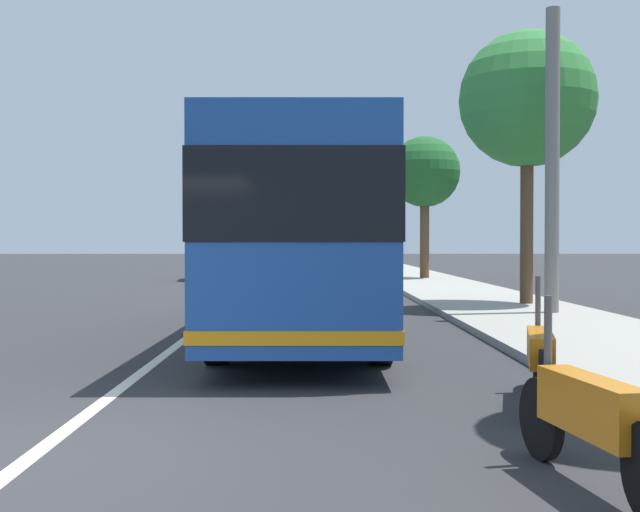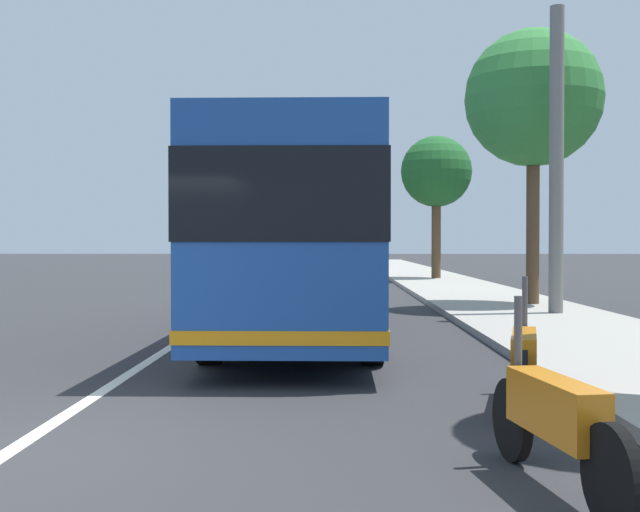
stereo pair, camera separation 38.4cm
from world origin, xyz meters
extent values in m
plane|color=#2D2D30|center=(0.00, 0.00, 0.00)|extent=(220.00, 220.00, 0.00)
cube|color=#9E998E|center=(10.00, -6.88, 0.07)|extent=(110.00, 3.60, 0.14)
cube|color=silver|center=(10.00, 0.00, 0.00)|extent=(110.00, 0.16, 0.01)
cube|color=#1E4C9E|center=(8.22, -2.03, 1.81)|extent=(11.35, 2.52, 2.91)
cube|color=black|center=(8.22, -2.03, 2.20)|extent=(11.39, 2.56, 1.06)
cube|color=orange|center=(8.22, -2.03, 0.60)|extent=(11.38, 2.55, 0.16)
cylinder|color=black|center=(11.86, -0.96, 0.50)|extent=(1.00, 0.31, 1.00)
cylinder|color=black|center=(11.84, -3.17, 0.50)|extent=(1.00, 0.31, 1.00)
cylinder|color=black|center=(4.61, -0.89, 0.50)|extent=(1.00, 0.31, 1.00)
cylinder|color=black|center=(4.59, -3.10, 0.50)|extent=(1.00, 0.31, 1.00)
cylinder|color=black|center=(-0.16, -3.93, 0.31)|extent=(0.63, 0.18, 0.63)
cylinder|color=black|center=(-1.64, -4.16, 0.31)|extent=(0.63, 0.18, 0.63)
cube|color=orange|center=(-0.90, -4.04, 0.56)|extent=(1.15, 0.41, 0.38)
cylinder|color=#4C4C51|center=(-0.27, -3.95, 0.91)|extent=(0.06, 0.06, 0.70)
cylinder|color=black|center=(2.71, -4.72, 0.34)|extent=(0.68, 0.24, 0.68)
cylinder|color=black|center=(1.07, -4.31, 0.34)|extent=(0.68, 0.24, 0.68)
cube|color=orange|center=(1.89, -4.51, 0.59)|extent=(1.29, 0.54, 0.31)
cylinder|color=#4C4C51|center=(2.58, -4.69, 0.94)|extent=(0.06, 0.06, 0.70)
cube|color=gray|center=(43.07, -1.62, 0.57)|extent=(4.29, 1.97, 0.78)
cube|color=black|center=(43.08, -1.62, 1.26)|extent=(2.18, 1.73, 0.60)
cylinder|color=black|center=(44.42, -0.75, 0.32)|extent=(0.65, 0.25, 0.64)
cylinder|color=black|center=(44.50, -2.35, 0.32)|extent=(0.65, 0.25, 0.64)
cylinder|color=black|center=(41.64, -0.89, 0.32)|extent=(0.65, 0.25, 0.64)
cylinder|color=black|center=(41.73, -2.49, 0.32)|extent=(0.65, 0.25, 0.64)
cube|color=silver|center=(29.24, 2.40, 0.54)|extent=(4.31, 2.10, 0.72)
cube|color=black|center=(29.41, 2.41, 1.19)|extent=(2.39, 1.83, 0.59)
cylinder|color=black|center=(27.91, 1.48, 0.32)|extent=(0.65, 0.26, 0.64)
cylinder|color=black|center=(27.80, 3.14, 0.32)|extent=(0.65, 0.26, 0.64)
cylinder|color=black|center=(30.68, 1.66, 0.32)|extent=(0.65, 0.26, 0.64)
cylinder|color=black|center=(30.57, 3.32, 0.32)|extent=(0.65, 0.26, 0.64)
cube|color=#2D7238|center=(51.48, 2.01, 0.58)|extent=(4.28, 1.98, 0.81)
cube|color=black|center=(51.51, 2.01, 1.24)|extent=(2.11, 1.75, 0.51)
cylinder|color=black|center=(50.12, 1.13, 0.32)|extent=(0.65, 0.24, 0.64)
cylinder|color=black|center=(50.06, 2.79, 0.32)|extent=(0.65, 0.24, 0.64)
cylinder|color=black|center=(52.90, 1.23, 0.32)|extent=(0.65, 0.24, 0.64)
cylinder|color=black|center=(52.84, 2.90, 0.32)|extent=(0.65, 0.24, 0.64)
cylinder|color=brown|center=(13.59, -7.55, 2.11)|extent=(0.32, 0.32, 4.23)
sphere|color=#337F38|center=(13.59, -7.55, 5.24)|extent=(3.39, 3.39, 3.39)
cylinder|color=brown|center=(27.93, -7.03, 1.90)|extent=(0.40, 0.40, 3.80)
sphere|color=#1E5B26|center=(27.93, -7.03, 4.71)|extent=(3.04, 3.04, 3.04)
cylinder|color=slate|center=(11.03, -7.40, 3.37)|extent=(0.31, 0.31, 6.75)
camera|label=1|loc=(-6.18, -2.18, 1.66)|focal=44.56mm
camera|label=2|loc=(-6.18, -2.56, 1.66)|focal=44.56mm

